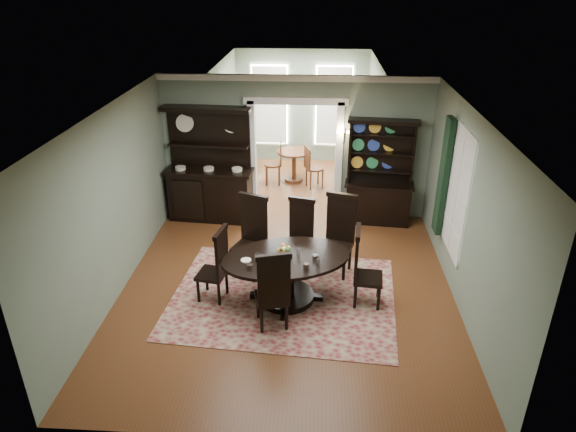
% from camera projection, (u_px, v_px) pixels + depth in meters
% --- Properties ---
extents(room, '(5.51, 6.01, 3.01)m').
position_uv_depth(room, '(286.00, 204.00, 7.92)').
color(room, '#5D3218').
rests_on(room, ground).
extents(parlor, '(3.51, 3.50, 3.01)m').
position_uv_depth(parlor, '(300.00, 116.00, 12.88)').
color(parlor, '#5D3218').
rests_on(parlor, ground).
extents(doorway_trim, '(2.08, 0.25, 2.57)m').
position_uv_depth(doorway_trim, '(296.00, 143.00, 10.56)').
color(doorway_trim, silver).
rests_on(doorway_trim, floor).
extents(right_window, '(0.15, 1.47, 2.12)m').
position_uv_depth(right_window, '(451.00, 185.00, 8.56)').
color(right_window, white).
rests_on(right_window, wall_right).
extents(wall_sconce, '(0.27, 0.21, 0.21)m').
position_uv_depth(wall_sconce, '(343.00, 133.00, 10.25)').
color(wall_sconce, '#C77A35').
rests_on(wall_sconce, back_wall_right).
extents(rug, '(3.81, 3.09, 0.01)m').
position_uv_depth(rug, '(283.00, 296.00, 8.42)').
color(rug, maroon).
rests_on(rug, floor).
extents(dining_table, '(2.34, 2.34, 0.80)m').
position_uv_depth(dining_table, '(286.00, 270.00, 8.12)').
color(dining_table, black).
rests_on(dining_table, rug).
extents(centerpiece, '(1.24, 0.80, 0.20)m').
position_uv_depth(centerpiece, '(284.00, 254.00, 7.96)').
color(centerpiece, silver).
rests_on(centerpiece, dining_table).
extents(chair_far_left, '(0.67, 0.66, 1.42)m').
position_uv_depth(chair_far_left, '(252.00, 232.00, 8.86)').
color(chair_far_left, black).
rests_on(chair_far_left, rug).
extents(chair_far_mid, '(0.56, 0.54, 1.26)m').
position_uv_depth(chair_far_mid, '(300.00, 230.00, 9.11)').
color(chair_far_mid, black).
rests_on(chair_far_mid, rug).
extents(chair_far_right, '(0.66, 0.64, 1.44)m').
position_uv_depth(chair_far_right, '(339.00, 232.00, 8.87)').
color(chair_far_right, black).
rests_on(chair_far_right, rug).
extents(chair_end_left, '(0.53, 0.55, 1.27)m').
position_uv_depth(chair_end_left, '(217.00, 263.00, 8.08)').
color(chair_end_left, black).
rests_on(chair_end_left, rug).
extents(chair_end_right, '(0.50, 0.53, 1.31)m').
position_uv_depth(chair_end_right, '(362.00, 265.00, 7.99)').
color(chair_end_right, black).
rests_on(chair_end_right, rug).
extents(chair_near, '(0.59, 0.58, 1.33)m').
position_uv_depth(chair_near, '(273.00, 289.00, 7.38)').
color(chair_near, black).
rests_on(chair_near, rug).
extents(sideboard, '(1.86, 0.79, 2.39)m').
position_uv_depth(sideboard, '(210.00, 181.00, 10.75)').
color(sideboard, black).
rests_on(sideboard, floor).
extents(welsh_dresser, '(1.45, 0.65, 2.19)m').
position_uv_depth(welsh_dresser, '(379.00, 186.00, 10.61)').
color(welsh_dresser, black).
rests_on(welsh_dresser, floor).
extents(parlor_table, '(0.85, 0.85, 0.79)m').
position_uv_depth(parlor_table, '(294.00, 161.00, 12.78)').
color(parlor_table, brown).
rests_on(parlor_table, parlor_floor).
extents(parlor_chair_left, '(0.45, 0.44, 1.06)m').
position_uv_depth(parlor_chair_left, '(276.00, 162.00, 12.60)').
color(parlor_chair_left, brown).
rests_on(parlor_chair_left, parlor_floor).
extents(parlor_chair_right, '(0.49, 0.48, 1.04)m').
position_uv_depth(parlor_chair_right, '(312.00, 166.00, 12.36)').
color(parlor_chair_right, brown).
rests_on(parlor_chair_right, parlor_floor).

